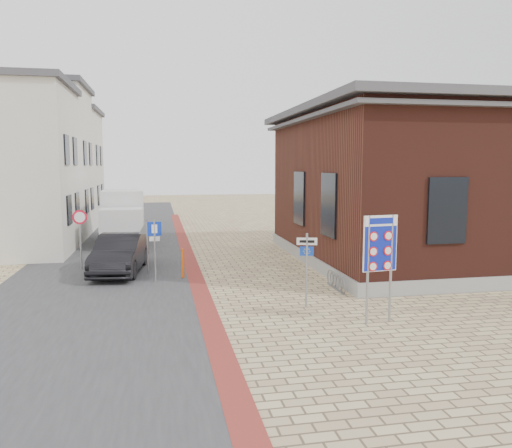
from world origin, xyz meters
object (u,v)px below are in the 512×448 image
object	(u,v)px
sedan	(120,254)
box_truck	(123,216)
border_sign	(380,246)
essen_sign	(307,259)
bollard	(183,263)
parking_sign	(155,240)

from	to	relation	value
sedan	box_truck	world-z (taller)	box_truck
sedan	border_sign	xyz separation A→B (m)	(7.39, -7.98, 1.36)
sedan	border_sign	distance (m)	10.96
sedan	essen_sign	distance (m)	8.57
box_truck	essen_sign	bearing A→B (deg)	-67.79
border_sign	bollard	bearing A→B (deg)	120.60
essen_sign	parking_sign	size ratio (longest dim) A/B	0.98
sedan	border_sign	world-z (taller)	border_sign
sedan	box_truck	xyz separation A→B (m)	(-0.39, 8.08, 0.73)
essen_sign	bollard	world-z (taller)	essen_sign
sedan	parking_sign	xyz separation A→B (m)	(1.39, -1.98, 0.79)
box_truck	parking_sign	size ratio (longest dim) A/B	2.42
border_sign	bollard	size ratio (longest dim) A/B	2.60
box_truck	border_sign	xyz separation A→B (m)	(7.78, -16.06, 0.63)
parking_sign	sedan	bearing A→B (deg)	119.71
sedan	box_truck	bearing A→B (deg)	99.42
sedan	bollard	xyz separation A→B (m)	(2.42, -1.48, -0.20)
bollard	parking_sign	bearing A→B (deg)	-154.04
sedan	essen_sign	xyz separation A→B (m)	(5.89, -6.18, 0.72)
bollard	essen_sign	bearing A→B (deg)	-53.54
sedan	essen_sign	size ratio (longest dim) A/B	2.07
essen_sign	bollard	size ratio (longest dim) A/B	2.00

